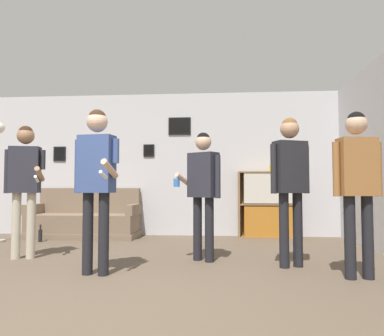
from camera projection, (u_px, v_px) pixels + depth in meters
The scene contains 11 objects.
ground_plane at pixel (72, 317), 2.61m from camera, with size 20.00×20.00×0.00m, color brown.
wall_back at pixel (167, 164), 7.15m from camera, with size 8.80×0.08×2.70m.
couch at pixel (84, 221), 6.80m from camera, with size 1.97×0.80×0.89m.
bookshelf at pixel (269, 205), 6.74m from camera, with size 1.10×0.30×1.19m.
person_player_foreground_left at pixel (25, 176), 4.79m from camera, with size 0.55×0.43×1.70m.
person_player_foreground_center at pixel (96, 172), 3.92m from camera, with size 0.50×0.51×1.73m.
person_watcher_holding_cup at pixel (203, 182), 4.64m from camera, with size 0.58×0.37×1.59m.
person_spectator_near_bookshelf at pixel (290, 174), 4.29m from camera, with size 0.47×0.32×1.71m.
person_spectator_far_right at pixel (357, 176), 3.74m from camera, with size 0.50×0.24×1.67m.
bottle_on_floor at pixel (40, 235), 6.22m from camera, with size 0.07×0.07×0.28m.
drinking_cup at pixel (271, 168), 6.77m from camera, with size 0.09×0.09×0.12m.
Camera 1 is at (1.05, -2.59, 0.91)m, focal length 35.00 mm.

